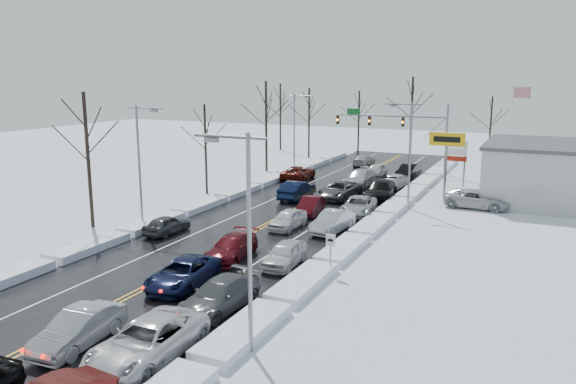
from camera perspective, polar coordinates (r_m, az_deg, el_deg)
The scene contains 44 objects.
ground at distance 42.70m, azimuth -2.23°, elevation -3.36°, with size 160.00×160.00×0.00m, color silver.
road_surface at distance 44.42m, azimuth -1.05°, elevation -2.74°, with size 14.00×84.00×0.01m, color black.
snow_bank_left at distance 48.14m, azimuth -9.22°, elevation -1.76°, with size 1.84×72.00×0.51m, color white.
snow_bank_right at distance 41.77m, azimuth 8.39°, elevation -3.82°, with size 1.84×72.00×0.51m, color white.
traffic_signal_mast at distance 66.70m, azimuth 11.54°, elevation 6.66°, with size 13.28×0.39×8.00m.
tires_plus_sign at distance 53.67m, azimuth 15.84°, elevation 4.75°, with size 3.20×0.34×6.00m.
used_vehicles_sign at distance 59.77m, azimuth 16.69°, elevation 3.75°, with size 2.20×0.22×4.65m.
speed_limit_sign at distance 32.01m, azimuth 4.34°, elevation -5.53°, with size 0.55×0.09×2.35m.
flagpole at distance 66.97m, azimuth 21.82°, elevation 6.47°, with size 1.87×1.20×10.00m.
streetlight_se at distance 22.21m, azimuth -4.42°, elevation -3.45°, with size 3.20×0.25×9.00m.
streetlight_ne at distance 48.19m, azimuth 12.11°, elevation 4.56°, with size 3.20×0.25×9.00m.
streetlight_sw at distance 42.86m, azimuth -14.72°, elevation 3.57°, with size 3.20×0.25×9.00m.
streetlight_nw at distance 66.71m, azimuth 0.79°, elevation 6.75°, with size 3.20×0.25×9.00m.
tree_left_b at distance 43.34m, azimuth -19.81°, elevation 5.58°, with size 4.00×4.00×10.00m.
tree_left_c at distance 53.69m, azimuth -8.42°, elevation 6.09°, with size 3.40×3.40×8.50m.
tree_left_d at distance 66.02m, azimuth -2.24°, elevation 8.45°, with size 4.20×4.20×10.50m.
tree_left_e at distance 76.76m, azimuth 2.16°, elevation 8.39°, with size 3.80×3.80×9.50m.
tree_far_a at distance 85.16m, azimuth -0.78°, elevation 8.97°, with size 4.00×4.00×10.00m.
tree_far_b at distance 81.68m, azimuth 7.22°, elevation 8.27°, with size 3.60×3.60×9.00m.
tree_far_c at distance 77.59m, azimuth 12.49°, elevation 8.94°, with size 4.40×4.40×11.00m.
tree_far_d at distance 77.64m, azimuth 19.95°, elevation 7.23°, with size 3.40×3.40×8.50m.
queued_car_1 at distance 25.96m, azimuth -20.37°, elevation -14.40°, with size 1.60×4.59×1.51m, color #989A9F.
queued_car_2 at distance 31.15m, azimuth -10.60°, elevation -9.38°, with size 2.41×5.22×1.45m, color black.
queued_car_3 at distance 35.20m, azimuth -5.72°, elevation -6.73°, with size 2.01×4.95×1.44m, color #4B0A10.
queued_car_4 at distance 41.73m, azimuth -0.02°, elevation -3.71°, with size 1.67×4.15×1.41m, color silver.
queued_car_5 at distance 46.00m, azimuth 2.31°, elevation -2.25°, with size 1.49×4.27×1.41m, color #44090F.
queued_car_6 at distance 51.90m, azimuth 5.24°, elevation -0.67°, with size 2.60×5.64×1.57m, color #3D3F42.
queued_car_7 at distance 58.08m, azimuth 7.31°, elevation 0.62°, with size 2.32×5.70×1.66m, color #A9ABB1.
queued_car_8 at distance 63.63m, azimuth 8.92°, elevation 1.54°, with size 1.71×4.25×1.45m, color silver.
queued_car_10 at distance 24.00m, azimuth -14.04°, elevation -16.23°, with size 2.68×5.81×1.62m, color silver.
queued_car_11 at distance 27.96m, azimuth -6.92°, elevation -11.78°, with size 2.09×5.13×1.49m, color #434548.
queued_car_12 at distance 33.73m, azimuth -0.33°, elevation -7.50°, with size 1.70×4.23×1.44m, color silver.
queued_car_13 at distance 40.89m, azimuth 4.52°, elevation -4.07°, with size 1.63×4.66×1.54m, color #A6A9AE.
queued_car_14 at distance 46.16m, azimuth 7.15°, elevation -2.28°, with size 2.42×5.24×1.46m, color #9A9DA2.
queued_car_15 at distance 52.22m, azimuth 9.37°, elevation -0.70°, with size 2.36×5.81×1.69m, color black.
queued_car_16 at distance 57.24m, azimuth 10.67°, elevation 0.34°, with size 1.76×4.37×1.49m, color silver.
queued_car_17 at distance 63.36m, azimuth 12.11°, elevation 1.38°, with size 1.64×4.71×1.55m, color black.
oncoming_car_0 at distance 51.64m, azimuth 0.92°, elevation -0.69°, with size 1.77×5.08×1.67m, color black.
oncoming_car_1 at distance 61.14m, azimuth 1.06°, elevation 1.27°, with size 2.49×5.40×1.50m, color #53110B.
oncoming_car_2 at distance 71.35m, azimuth 7.70°, elevation 2.68°, with size 1.89×4.65×1.35m, color #A7A9AF.
oncoming_car_3 at distance 41.26m, azimuth -12.16°, elevation -4.16°, with size 1.61×3.99×1.36m, color #3A3C3F.
parked_car_0 at distance 50.66m, azimuth 18.63°, elevation -1.56°, with size 2.57×5.57×1.55m, color silver.
parked_car_1 at distance 53.52m, azimuth 22.22°, elevation -1.13°, with size 2.00×4.92×1.43m, color gray.
parked_car_2 at distance 61.07m, azimuth 20.93°, elevation 0.47°, with size 1.66×4.13×1.41m, color silver.
Camera 1 is at (18.84, -36.66, 11.12)m, focal length 35.00 mm.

